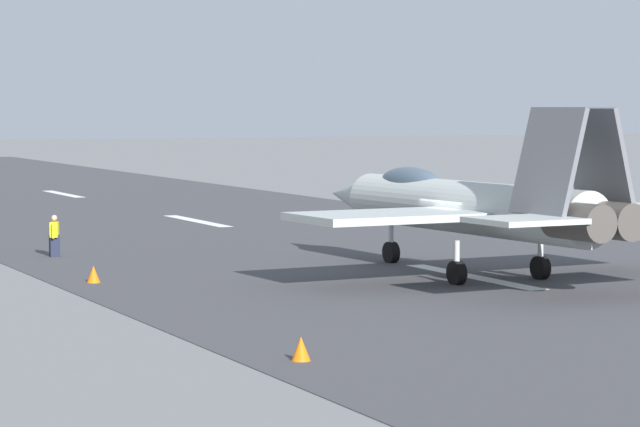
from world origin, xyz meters
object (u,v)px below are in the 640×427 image
Objects in this scene: marker_cone_mid at (93,275)px; fighter_jet at (470,205)px; crew_person at (54,236)px; marker_cone_near at (301,349)px.

fighter_jet is at bearing -106.29° from marker_cone_mid.
marker_cone_near is at bearing 177.67° from crew_person.
marker_cone_near is 16.16m from marker_cone_mid.
marker_cone_mid is at bearing 73.71° from fighter_jet.
crew_person is 8.67m from marker_cone_mid.
marker_cone_near and marker_cone_mid have the same top height.
fighter_jet is at bearing -138.46° from crew_person.
marker_cone_near is (-24.75, 1.01, -0.50)m from crew_person.
fighter_jet reaches higher than crew_person.
crew_person is (11.99, 10.62, -1.56)m from fighter_jet.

